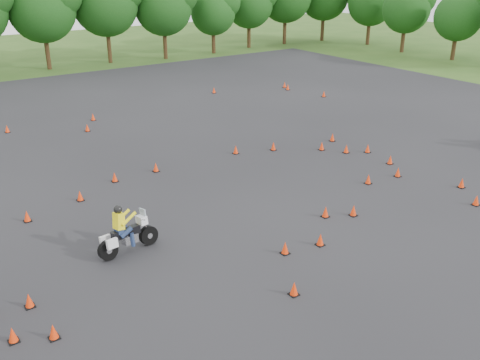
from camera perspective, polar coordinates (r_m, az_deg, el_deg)
The scene contains 5 objects.
ground at distance 20.54m, azimuth 6.46°, elevation -6.60°, with size 140.00×140.00×0.00m, color #2D5119.
asphalt_pad at distance 24.85m, azimuth -2.65°, elevation -1.11°, with size 62.00×62.00×0.00m, color black.
treeline at distance 50.51m, azimuth -18.89°, elevation 15.27°, with size 86.81×32.76×10.39m.
traffic_cones at distance 24.71m, azimuth -2.71°, elevation -0.68°, with size 36.82×33.15×0.45m.
rider_yellow at distance 19.73m, azimuth -11.83°, elevation -5.18°, with size 2.41×0.74×1.86m, color yellow, non-canonical shape.
Camera 1 is at (-12.11, -13.30, 9.92)m, focal length 40.00 mm.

